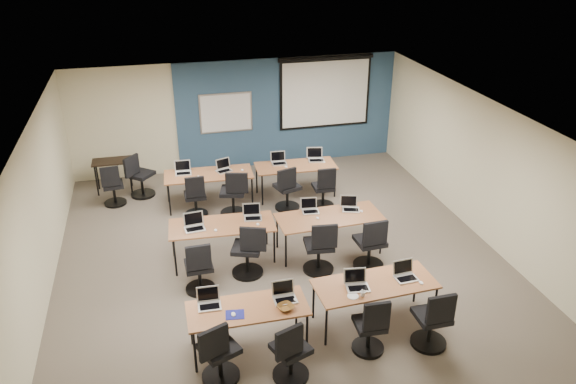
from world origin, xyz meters
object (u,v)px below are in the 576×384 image
object	(u,v)px
whiteboard	(226,113)
task_chair_7	(371,247)
training_table_front_left	(248,310)
task_chair_6	(320,251)
task_chair_1	(290,356)
laptop_3	(405,274)
laptop_0	(209,301)
training_table_mid_right	(329,218)
laptop_1	(284,295)
task_chair_0	(218,356)
spare_chair_b	(113,189)
laptop_5	(252,215)
task_chair_9	(234,197)
laptop_11	(316,157)
task_chair_10	(287,192)
laptop_10	(279,161)
laptop_9	(224,168)
training_table_back_right	(296,167)
utility_table	(112,165)
laptop_8	(183,170)
projector_screen	(325,89)
task_chair_3	(433,323)
task_chair_2	(371,330)
laptop_6	(310,208)
laptop_2	(357,283)
training_table_front_right	(375,285)
task_chair_4	(199,271)
training_table_mid_left	(222,227)
task_chair_5	(249,254)
task_chair_8	(196,199)
task_chair_11	(324,191)
laptop_7	(350,206)
laptop_4	(194,225)

from	to	relation	value
whiteboard	task_chair_7	size ratio (longest dim) A/B	1.25
training_table_front_left	task_chair_6	world-z (taller)	task_chair_6
task_chair_1	laptop_3	bearing A→B (deg)	3.17
laptop_0	task_chair_6	xyz separation A→B (m)	(2.10, 1.46, -0.37)
training_table_mid_right	task_chair_7	distance (m)	0.96
laptop_1	task_chair_0	bearing A→B (deg)	-150.77
task_chair_6	spare_chair_b	distance (m)	5.08
task_chair_1	spare_chair_b	xyz separation A→B (m)	(-2.44, 5.99, -0.01)
laptop_5	task_chair_9	world-z (taller)	task_chair_9
training_table_mid_right	laptop_11	bearing A→B (deg)	76.71
task_chair_10	laptop_10	bearing A→B (deg)	72.17
task_chair_0	laptop_5	distance (m)	3.32
laptop_9	task_chair_10	world-z (taller)	task_chair_10
training_table_back_right	utility_table	xyz separation A→B (m)	(-3.99, 1.24, -0.04)
training_table_mid_right	laptop_8	distance (m)	3.61
projector_screen	task_chair_3	bearing A→B (deg)	-95.01
training_table_back_right	task_chair_9	bearing A→B (deg)	-154.62
training_table_back_right	laptop_8	distance (m)	2.47
task_chair_2	laptop_6	size ratio (longest dim) A/B	3.09
task_chair_1	laptop_10	bearing A→B (deg)	57.71
laptop_2	task_chair_3	distance (m)	1.22
laptop_2	task_chair_6	world-z (taller)	task_chair_6
task_chair_0	laptop_1	world-z (taller)	task_chair_0
training_table_front_right	task_chair_1	size ratio (longest dim) A/B	1.87
laptop_3	projector_screen	bearing A→B (deg)	79.05
task_chair_4	task_chair_6	xyz separation A→B (m)	(2.12, 0.09, 0.02)
projector_screen	training_table_mid_left	size ratio (longest dim) A/B	1.27
projector_screen	laptop_6	xyz separation A→B (m)	(-1.56, -4.06, -1.10)
task_chair_0	laptop_5	xyz separation A→B (m)	(1.07, 3.12, 0.38)
whiteboard	spare_chair_b	xyz separation A→B (m)	(-2.73, -1.42, -1.05)
task_chair_5	laptop_11	distance (m)	3.78
projector_screen	task_chair_8	size ratio (longest dim) A/B	2.48
whiteboard	laptop_9	xyz separation A→B (m)	(-0.35, -1.80, -0.66)
laptop_6	spare_chair_b	size ratio (longest dim) A/B	0.32
task_chair_3	task_chair_11	xyz separation A→B (m)	(-0.18, 4.62, -0.02)
spare_chair_b	whiteboard	bearing A→B (deg)	21.93
training_table_mid_left	task_chair_9	world-z (taller)	task_chair_9
laptop_2	task_chair_11	distance (m)	4.01
task_chair_1	laptop_9	world-z (taller)	task_chair_1
whiteboard	laptop_11	bearing A→B (deg)	-44.08
laptop_1	task_chair_2	world-z (taller)	laptop_1
task_chair_2	laptop_6	world-z (taller)	laptop_6
whiteboard	laptop_6	bearing A→B (deg)	-77.01
laptop_0	laptop_10	size ratio (longest dim) A/B	0.98
training_table_back_right	task_chair_10	distance (m)	0.78
laptop_9	laptop_11	size ratio (longest dim) A/B	0.91
training_table_mid_right	task_chair_11	size ratio (longest dim) A/B	2.00
task_chair_4	laptop_7	world-z (taller)	task_chair_4
laptop_0	laptop_4	size ratio (longest dim) A/B	0.92
training_table_mid_right	laptop_9	xyz separation A→B (m)	(-1.58, 2.57, 0.10)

